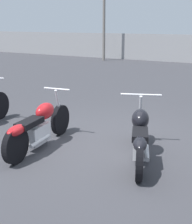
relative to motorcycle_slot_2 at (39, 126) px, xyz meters
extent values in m
plane|color=#38383D|center=(0.84, 0.74, -0.41)|extent=(60.00, 60.00, 0.00)
cylinder|color=slate|center=(-5.50, 12.72, 2.67)|extent=(0.16, 0.16, 6.16)
cylinder|color=black|center=(-0.10, 0.79, -0.11)|extent=(0.18, 0.61, 0.60)
cylinder|color=black|center=(0.09, -0.68, -0.11)|extent=(0.18, 0.61, 0.60)
cube|color=silver|center=(0.00, -0.02, -0.14)|extent=(0.27, 0.56, 0.33)
ellipsoid|color=red|center=(-0.03, 0.23, 0.22)|extent=(0.31, 0.52, 0.30)
cube|color=black|center=(0.03, -0.27, 0.15)|extent=(0.31, 0.60, 0.10)
ellipsoid|color=red|center=(0.08, -0.63, 0.13)|extent=(0.26, 0.46, 0.16)
cylinder|color=silver|center=(-0.09, 0.69, 0.54)|extent=(0.55, 0.11, 0.04)
cylinder|color=silver|center=(-0.10, 0.74, 0.22)|extent=(0.08, 0.25, 0.63)
cylinder|color=silver|center=(0.14, -0.15, -0.20)|extent=(0.14, 0.58, 0.07)
cylinder|color=black|center=(1.45, 1.15, -0.11)|extent=(0.31, 0.58, 0.59)
cylinder|color=black|center=(2.00, -0.23, -0.11)|extent=(0.31, 0.58, 0.59)
cube|color=silver|center=(1.76, 0.39, -0.14)|extent=(0.38, 0.57, 0.32)
ellipsoid|color=black|center=(1.66, 0.63, 0.22)|extent=(0.44, 0.55, 0.34)
cube|color=black|center=(1.85, 0.15, 0.13)|extent=(0.41, 0.55, 0.10)
ellipsoid|color=black|center=(1.98, -0.19, 0.13)|extent=(0.35, 0.48, 0.16)
cylinder|color=silver|center=(1.49, 1.06, 0.53)|extent=(0.68, 0.30, 0.04)
cylinder|color=silver|center=(1.47, 1.10, 0.21)|extent=(0.14, 0.25, 0.63)
cylinder|color=silver|center=(1.92, 0.30, -0.20)|extent=(0.28, 0.56, 0.07)
camera|label=1|loc=(3.46, -4.06, 1.76)|focal=50.00mm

